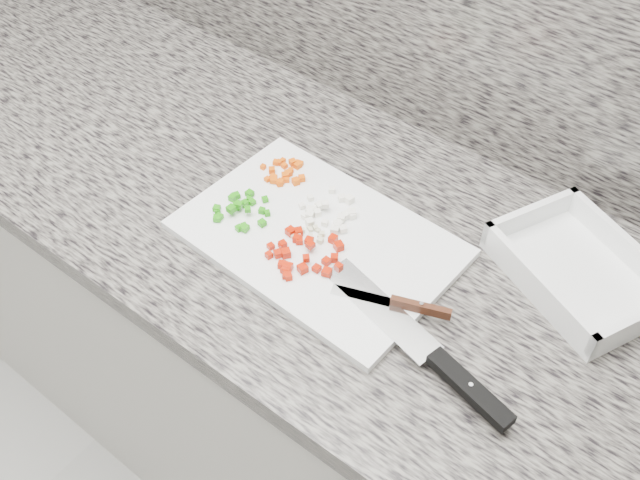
% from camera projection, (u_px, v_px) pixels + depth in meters
% --- Properties ---
extents(cabinet, '(3.92, 0.62, 0.86)m').
position_uv_depth(cabinet, '(297.00, 356.00, 1.53)').
color(cabinet, beige).
rests_on(cabinet, ground).
extents(countertop, '(3.96, 0.64, 0.04)m').
position_uv_depth(countertop, '(291.00, 207.00, 1.20)').
color(countertop, slate).
rests_on(countertop, cabinet).
extents(cutting_board, '(0.43, 0.30, 0.01)m').
position_uv_depth(cutting_board, '(318.00, 239.00, 1.11)').
color(cutting_board, white).
rests_on(cutting_board, countertop).
extents(carrot_pile, '(0.08, 0.07, 0.01)m').
position_uv_depth(carrot_pile, '(285.00, 173.00, 1.20)').
color(carrot_pile, '#DA4F04').
rests_on(carrot_pile, cutting_board).
extents(onion_pile, '(0.10, 0.10, 0.02)m').
position_uv_depth(onion_pile, '(331.00, 214.00, 1.13)').
color(onion_pile, white).
rests_on(onion_pile, cutting_board).
extents(green_pepper_pile, '(0.09, 0.09, 0.02)m').
position_uv_depth(green_pepper_pile, '(240.00, 209.00, 1.14)').
color(green_pepper_pile, '#208A0C').
rests_on(green_pepper_pile, cutting_board).
extents(red_pepper_pile, '(0.12, 0.11, 0.02)m').
position_uv_depth(red_pepper_pile, '(302.00, 254.00, 1.07)').
color(red_pepper_pile, '#AE1602').
rests_on(red_pepper_pile, cutting_board).
extents(garlic_pile, '(0.05, 0.04, 0.01)m').
position_uv_depth(garlic_pile, '(309.00, 235.00, 1.10)').
color(garlic_pile, beige).
rests_on(garlic_pile, cutting_board).
extents(chef_knife, '(0.34, 0.12, 0.02)m').
position_uv_depth(chef_knife, '(437.00, 359.00, 0.95)').
color(chef_knife, silver).
rests_on(chef_knife, cutting_board).
extents(paring_knife, '(0.17, 0.07, 0.02)m').
position_uv_depth(paring_knife, '(405.00, 305.00, 1.01)').
color(paring_knife, silver).
rests_on(paring_knife, cutting_board).
extents(tray, '(0.30, 0.26, 0.05)m').
position_uv_depth(tray, '(579.00, 272.00, 1.05)').
color(tray, white).
rests_on(tray, countertop).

